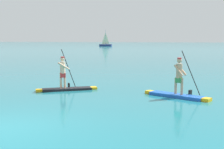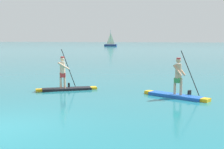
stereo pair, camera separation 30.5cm
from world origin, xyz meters
name	(u,v)px [view 1 (the left image)]	position (x,y,z in m)	size (l,w,h in m)	color
paddleboarder_mid_center	(66,83)	(-0.86, 6.58, 0.36)	(2.74, 1.95, 2.05)	black
paddleboarder_far_right	(178,89)	(4.57, 6.21, 0.36)	(2.95, 1.62, 2.02)	blue
sailboat_left_horizon	(106,44)	(-25.69, 93.50, 0.74)	(4.28, 1.33, 5.64)	navy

